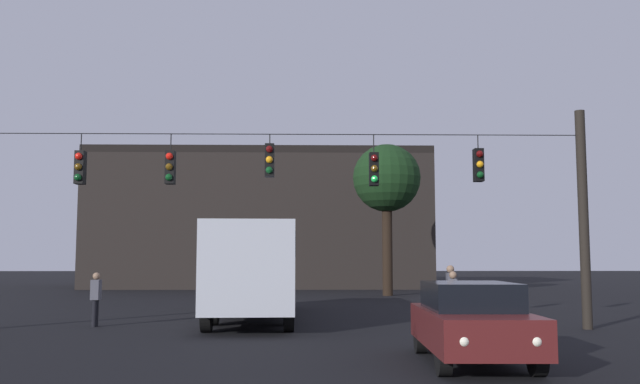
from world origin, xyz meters
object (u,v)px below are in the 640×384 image
pedestrian_near_bus (253,289)px  tree_left_silhouette (387,180)px  pedestrian_crossing_center (453,296)px  pedestrian_crossing_right (96,296)px  car_near_right (471,321)px  city_bus (254,262)px  pedestrian_crossing_left (451,290)px

pedestrian_near_bus → tree_left_silhouette: tree_left_silhouette is taller
pedestrian_crossing_center → pedestrian_crossing_right: (-10.41, 0.70, -0.03)m
car_near_right → tree_left_silhouette: size_ratio=0.53×
city_bus → pedestrian_near_bus: size_ratio=6.69×
pedestrian_crossing_left → tree_left_silhouette: bearing=90.2°
pedestrian_near_bus → pedestrian_crossing_right: bearing=-142.1°
pedestrian_crossing_right → tree_left_silhouette: (10.60, 16.76, 5.43)m
city_bus → pedestrian_crossing_center: size_ratio=6.84×
car_near_right → pedestrian_crossing_right: pedestrian_crossing_right is taller
car_near_right → pedestrian_crossing_center: 6.61m
city_bus → pedestrian_crossing_right: city_bus is taller
car_near_right → pedestrian_crossing_right: 11.81m
pedestrian_near_bus → car_near_right: bearing=-64.7°
pedestrian_crossing_left → pedestrian_crossing_right: pedestrian_crossing_left is taller
pedestrian_crossing_left → pedestrian_crossing_center: size_ratio=1.10×
city_bus → pedestrian_near_bus: city_bus is taller
pedestrian_crossing_right → tree_left_silhouette: 20.56m
city_bus → pedestrian_crossing_right: size_ratio=7.04×
pedestrian_crossing_center → pedestrian_near_bus: bearing=146.1°
car_near_right → city_bus: bearing=116.6°
pedestrian_crossing_left → car_near_right: bearing=-99.3°
pedestrian_crossing_center → tree_left_silhouette: size_ratio=0.20×
city_bus → tree_left_silhouette: (6.15, 14.19, 4.45)m
pedestrian_crossing_center → pedestrian_near_bus: pedestrian_near_bus is taller
pedestrian_crossing_right → pedestrian_near_bus: pedestrian_near_bus is taller
city_bus → pedestrian_crossing_right: bearing=-149.9°
pedestrian_crossing_right → pedestrian_near_bus: (4.34, 3.38, 0.05)m
car_near_right → pedestrian_near_bus: 11.73m
city_bus → pedestrian_crossing_left: city_bus is taller
city_bus → pedestrian_crossing_left: (6.22, -1.71, -0.85)m
pedestrian_near_bus → tree_left_silhouette: size_ratio=0.20×
pedestrian_near_bus → pedestrian_crossing_center: bearing=-33.9°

